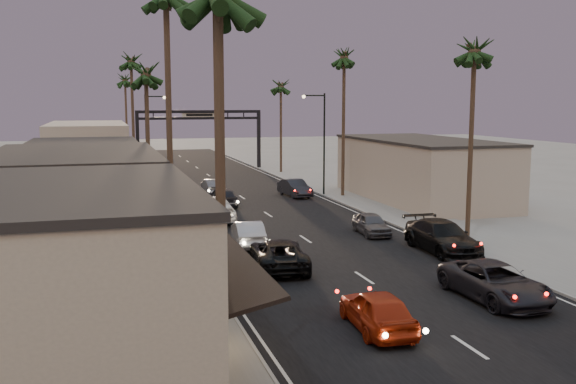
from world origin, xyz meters
TOP-DOWN VIEW (x-y plane):
  - ground at (0.00, 40.00)m, footprint 200.00×200.00m
  - road at (0.00, 45.00)m, footprint 14.00×120.00m
  - sidewalk_left at (-9.50, 52.00)m, footprint 5.00×92.00m
  - sidewalk_right at (9.50, 52.00)m, footprint 5.00×92.00m
  - storefront_near at (-13.00, 12.00)m, footprint 8.00×12.00m
  - storefront_mid at (-13.00, 26.00)m, footprint 8.00×14.00m
  - storefront_far at (-13.00, 42.00)m, footprint 8.00×16.00m
  - storefront_dist at (-13.00, 65.00)m, footprint 8.00×20.00m
  - building_right at (14.00, 40.00)m, footprint 8.00×18.00m
  - arch at (0.00, 70.00)m, footprint 15.20×0.40m
  - streetlight_right at (6.92, 45.00)m, footprint 2.13×0.30m
  - streetlight_left at (-6.92, 58.00)m, footprint 2.13×0.30m
  - palm_lc at (-8.60, 36.00)m, footprint 3.20×3.20m
  - palm_ld at (-8.60, 55.00)m, footprint 3.20×3.20m
  - palm_ra at (8.60, 24.00)m, footprint 3.20×3.20m
  - palm_rb at (8.60, 44.00)m, footprint 3.20×3.20m
  - palm_rc at (8.60, 64.00)m, footprint 3.20×3.20m
  - palm_far at (-8.30, 78.00)m, footprint 3.20×3.20m
  - oncoming_red at (-2.31, 12.40)m, footprint 2.05×4.53m
  - oncoming_pickup at (-3.43, 21.72)m, footprint 3.23×5.75m
  - oncoming_silver at (-3.73, 27.22)m, footprint 1.95×4.56m
  - oncoming_white at (-4.40, 35.55)m, footprint 2.74×6.15m
  - oncoming_dgrey at (-2.56, 41.49)m, footprint 1.98×4.59m
  - oncoming_grey_far at (-2.16, 48.48)m, footprint 1.58×4.32m
  - curbside_near at (3.89, 14.33)m, footprint 2.74×5.65m
  - curbside_black at (6.20, 22.70)m, footprint 2.49×5.96m
  - curbside_grey at (4.40, 28.20)m, footprint 1.89×4.07m
  - curbside_far at (4.57, 45.19)m, footprint 2.11×4.72m

SIDE VIEW (x-z plane):
  - ground at x=0.00m, z-range 0.00..0.00m
  - road at x=0.00m, z-range -0.01..0.01m
  - sidewalk_left at x=-9.50m, z-range 0.00..0.12m
  - sidewalk_right at x=9.50m, z-range 0.00..0.12m
  - curbside_grey at x=4.40m, z-range 0.00..1.35m
  - oncoming_grey_far at x=-2.16m, z-range 0.00..1.41m
  - oncoming_silver at x=-3.73m, z-range 0.00..1.46m
  - curbside_far at x=4.57m, z-range 0.00..1.51m
  - oncoming_red at x=-2.31m, z-range 0.00..1.51m
  - oncoming_pickup at x=-3.43m, z-range 0.00..1.52m
  - oncoming_dgrey at x=-2.56m, z-range 0.00..1.54m
  - curbside_near at x=3.89m, z-range 0.00..1.55m
  - curbside_black at x=6.20m, z-range 0.00..1.72m
  - oncoming_white at x=-4.40m, z-range 0.00..1.75m
  - storefront_far at x=-13.00m, z-range 0.00..5.00m
  - building_right at x=14.00m, z-range 0.00..5.00m
  - storefront_near at x=-13.00m, z-range 0.00..5.50m
  - storefront_mid at x=-13.00m, z-range 0.00..5.50m
  - storefront_dist at x=-13.00m, z-range 0.00..6.00m
  - streetlight_right at x=6.92m, z-range 0.83..9.83m
  - streetlight_left at x=-6.92m, z-range 0.83..9.83m
  - arch at x=0.00m, z-range 1.90..9.17m
  - palm_lc at x=-8.60m, z-range 4.37..16.57m
  - palm_rc at x=8.60m, z-range 4.37..16.57m
  - palm_ra at x=8.60m, z-range 4.84..18.04m
  - palm_far at x=-8.30m, z-range 4.84..18.04m
  - palm_ld at x=-8.60m, z-range 5.32..19.52m
  - palm_rb at x=8.60m, z-range 5.32..19.52m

